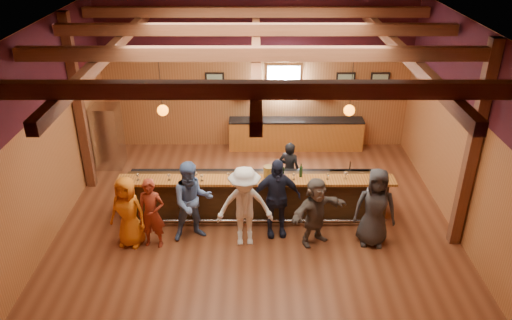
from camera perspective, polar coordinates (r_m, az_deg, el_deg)
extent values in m
plane|color=#5F2E19|center=(11.99, 0.00, -6.41)|extent=(9.00, 9.00, 0.00)
cube|color=#955328|center=(14.66, 0.00, 9.77)|extent=(9.00, 0.04, 4.50)
cube|color=#955328|center=(7.42, 0.00, -8.98)|extent=(9.00, 0.04, 4.50)
cube|color=#955328|center=(11.80, -22.46, 3.23)|extent=(0.04, 8.00, 4.50)
cube|color=#955328|center=(11.80, 22.46, 3.23)|extent=(0.04, 8.00, 4.50)
cube|color=brown|center=(10.22, 0.00, 15.14)|extent=(9.00, 8.00, 0.04)
cube|color=#380F17|center=(14.29, 0.00, 15.11)|extent=(9.00, 0.01, 1.70)
cube|color=#380F17|center=(11.35, -23.61, 9.69)|extent=(0.01, 8.00, 1.70)
cube|color=#380F17|center=(11.35, 23.61, 9.70)|extent=(0.01, 8.00, 1.70)
cube|color=#512817|center=(13.04, -19.59, 5.93)|extent=(0.22, 0.22, 4.50)
cube|color=#512817|center=(10.90, 23.52, 1.10)|extent=(0.22, 0.22, 4.50)
cube|color=#512817|center=(7.40, 0.00, 8.03)|extent=(8.80, 0.20, 0.25)
cube|color=#512817|center=(9.31, 0.00, 12.05)|extent=(8.80, 0.20, 0.25)
cube|color=#512817|center=(11.26, 0.00, 14.70)|extent=(8.80, 0.20, 0.25)
cube|color=#512817|center=(13.22, 0.00, 16.56)|extent=(8.80, 0.20, 0.25)
cube|color=#512817|center=(10.77, -16.53, 11.67)|extent=(0.18, 7.80, 0.22)
cube|color=#512817|center=(10.34, 0.00, 12.15)|extent=(0.18, 7.80, 0.22)
cube|color=#512817|center=(10.77, 16.53, 11.67)|extent=(0.18, 7.80, 0.22)
cube|color=black|center=(11.70, 0.00, -4.27)|extent=(6.00, 0.60, 1.05)
cube|color=#99521B|center=(11.27, 0.00, -2.33)|extent=(6.30, 0.50, 0.06)
cube|color=black|center=(11.83, 0.00, -1.66)|extent=(6.00, 0.48, 0.05)
cube|color=black|center=(12.07, 0.00, -3.63)|extent=(6.00, 0.48, 0.90)
cube|color=silver|center=(12.02, 9.58, -1.82)|extent=(0.45, 0.40, 0.14)
cube|color=silver|center=(12.12, 11.91, -1.81)|extent=(0.45, 0.40, 0.14)
cylinder|color=silver|center=(11.55, 0.00, -6.94)|extent=(6.00, 0.06, 0.06)
cube|color=#99521B|center=(15.08, 4.57, 2.88)|extent=(4.00, 0.50, 0.90)
cube|color=black|center=(14.90, 4.63, 4.54)|extent=(4.00, 0.52, 0.05)
cube|color=silver|center=(14.69, 3.16, 8.95)|extent=(0.95, 0.08, 0.95)
cube|color=white|center=(14.65, 3.17, 8.89)|extent=(0.78, 0.01, 0.78)
cube|color=black|center=(14.70, -4.74, 9.11)|extent=(0.55, 0.04, 0.45)
cube|color=silver|center=(14.67, -4.75, 9.08)|extent=(0.45, 0.01, 0.35)
cube|color=black|center=(14.88, 10.19, 9.00)|extent=(0.55, 0.04, 0.45)
cube|color=silver|center=(14.85, 10.21, 8.97)|extent=(0.45, 0.01, 0.35)
cube|color=black|center=(15.08, 13.98, 8.87)|extent=(0.55, 0.04, 0.45)
cube|color=silver|center=(15.06, 14.00, 8.84)|extent=(0.45, 0.01, 0.35)
cube|color=#99521B|center=(14.78, -1.56, 7.03)|extent=(0.60, 0.18, 0.04)
cylinder|color=black|center=(14.73, -2.36, 7.58)|extent=(0.07, 0.07, 0.26)
cylinder|color=black|center=(14.72, -1.57, 7.58)|extent=(0.07, 0.07, 0.26)
cylinder|color=black|center=(14.72, -0.79, 7.58)|extent=(0.07, 0.07, 0.26)
cube|color=#99521B|center=(14.90, 7.77, 6.97)|extent=(0.60, 0.18, 0.04)
cylinder|color=black|center=(14.83, 7.03, 7.53)|extent=(0.07, 0.07, 0.26)
cylinder|color=black|center=(14.85, 7.80, 7.51)|extent=(0.07, 0.07, 0.26)
cylinder|color=black|center=(14.88, 8.57, 7.50)|extent=(0.07, 0.07, 0.26)
cylinder|color=black|center=(10.71, -10.89, 8.71)|extent=(0.01, 0.01, 1.25)
sphere|color=orange|center=(10.92, -10.61, 5.60)|extent=(0.24, 0.24, 0.24)
cylinder|color=black|center=(10.52, 0.00, 8.86)|extent=(0.01, 0.01, 1.25)
sphere|color=orange|center=(10.73, 0.00, 5.69)|extent=(0.24, 0.24, 0.24)
cylinder|color=black|center=(10.71, 10.89, 8.71)|extent=(0.01, 0.01, 1.25)
sphere|color=orange|center=(10.92, 10.61, 5.60)|extent=(0.24, 0.24, 0.24)
cube|color=silver|center=(14.43, -16.53, 2.57)|extent=(0.70, 0.70, 1.80)
imported|color=#C96512|center=(10.99, -14.43, -5.77)|extent=(0.89, 0.69, 1.62)
imported|color=maroon|center=(10.84, -11.85, -6.01)|extent=(0.62, 0.45, 1.60)
imported|color=#516CA2|center=(10.86, -7.28, -4.72)|extent=(1.07, 0.94, 1.86)
imported|color=silver|center=(10.60, -1.30, -5.37)|extent=(1.23, 0.76, 1.85)
imported|color=#191E33|center=(10.90, 2.29, -4.35)|extent=(1.14, 0.57, 1.87)
imported|color=#534943|center=(10.78, 6.82, -5.85)|extent=(1.48, 1.20, 1.58)
imported|color=#2B2B2D|center=(10.92, 13.44, -5.31)|extent=(0.95, 0.68, 1.80)
imported|color=black|center=(12.43, 3.82, -1.14)|extent=(0.64, 0.53, 1.49)
cylinder|color=brown|center=(11.31, 1.44, -1.32)|extent=(0.23, 0.23, 0.25)
cylinder|color=black|center=(11.25, 3.04, -1.48)|extent=(0.08, 0.08, 0.27)
cylinder|color=black|center=(11.16, 3.06, -0.66)|extent=(0.03, 0.03, 0.09)
cylinder|color=black|center=(11.34, 5.15, -1.35)|extent=(0.07, 0.07, 0.25)
cylinder|color=black|center=(11.27, 5.19, -0.60)|extent=(0.02, 0.02, 0.09)
cylinder|color=silver|center=(11.52, -13.33, -2.24)|extent=(0.07, 0.07, 0.01)
cylinder|color=silver|center=(11.50, -13.36, -2.01)|extent=(0.01, 0.01, 0.10)
sphere|color=silver|center=(11.46, -13.40, -1.67)|extent=(0.08, 0.08, 0.08)
cylinder|color=silver|center=(11.38, -9.89, -2.26)|extent=(0.06, 0.06, 0.01)
cylinder|color=silver|center=(11.36, -9.91, -2.04)|extent=(0.01, 0.01, 0.09)
sphere|color=silver|center=(11.32, -9.94, -1.70)|extent=(0.07, 0.07, 0.07)
cylinder|color=silver|center=(11.30, -6.84, -2.25)|extent=(0.08, 0.08, 0.01)
cylinder|color=silver|center=(11.27, -6.86, -1.98)|extent=(0.01, 0.01, 0.11)
sphere|color=silver|center=(11.23, -6.89, -1.58)|extent=(0.09, 0.09, 0.09)
cylinder|color=silver|center=(11.25, -6.21, -2.36)|extent=(0.07, 0.07, 0.01)
cylinder|color=silver|center=(11.23, -6.22, -2.14)|extent=(0.01, 0.01, 0.09)
sphere|color=silver|center=(11.19, -6.24, -1.79)|extent=(0.07, 0.07, 0.07)
cylinder|color=silver|center=(11.30, -3.15, -2.10)|extent=(0.06, 0.06, 0.01)
cylinder|color=silver|center=(11.27, -3.16, -1.89)|extent=(0.01, 0.01, 0.09)
sphere|color=silver|center=(11.24, -3.17, -1.56)|extent=(0.07, 0.07, 0.07)
cylinder|color=silver|center=(11.27, 4.34, -2.23)|extent=(0.07, 0.07, 0.01)
cylinder|color=silver|center=(11.24, 4.35, -2.00)|extent=(0.01, 0.01, 0.10)
sphere|color=silver|center=(11.20, 4.36, -1.65)|extent=(0.08, 0.08, 0.08)
cylinder|color=silver|center=(11.36, 8.18, -2.17)|extent=(0.06, 0.06, 0.01)
cylinder|color=silver|center=(11.34, 8.19, -1.96)|extent=(0.01, 0.01, 0.09)
sphere|color=silver|center=(11.30, 8.22, -1.63)|extent=(0.07, 0.07, 0.07)
cylinder|color=silver|center=(11.45, 10.19, -2.10)|extent=(0.08, 0.08, 0.01)
cylinder|color=silver|center=(11.42, 10.21, -1.84)|extent=(0.01, 0.01, 0.11)
sphere|color=silver|center=(11.38, 10.25, -1.45)|extent=(0.09, 0.09, 0.09)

